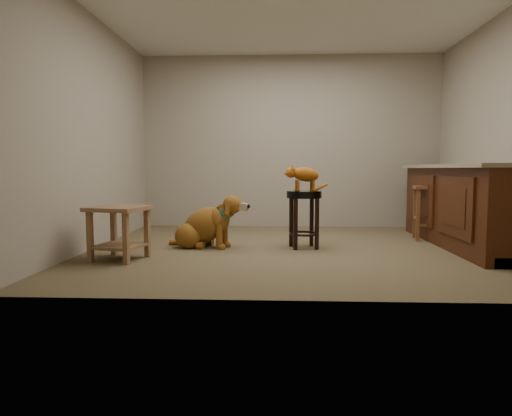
{
  "coord_description": "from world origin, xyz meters",
  "views": [
    {
      "loc": [
        -0.2,
        -5.02,
        0.89
      ],
      "look_at": [
        -0.43,
        0.07,
        0.45
      ],
      "focal_mm": 32.0,
      "sensor_mm": 36.0,
      "label": 1
    }
  ],
  "objects_px": {
    "wood_stool": "(429,212)",
    "side_table": "(119,225)",
    "padded_stool": "(304,208)",
    "golden_retriever": "(206,226)",
    "tabby_kitten": "(303,175)"
  },
  "relations": [
    {
      "from": "golden_retriever",
      "to": "tabby_kitten",
      "type": "distance_m",
      "value": 1.24
    },
    {
      "from": "wood_stool",
      "to": "tabby_kitten",
      "type": "xyz_separation_m",
      "value": [
        -1.6,
        -0.65,
        0.47
      ]
    },
    {
      "from": "padded_stool",
      "to": "tabby_kitten",
      "type": "relative_size",
      "value": 1.29
    },
    {
      "from": "padded_stool",
      "to": "side_table",
      "type": "distance_m",
      "value": 1.99
    },
    {
      "from": "golden_retriever",
      "to": "padded_stool",
      "type": "bearing_deg",
      "value": 15.45
    },
    {
      "from": "side_table",
      "to": "golden_retriever",
      "type": "distance_m",
      "value": 1.05
    },
    {
      "from": "wood_stool",
      "to": "side_table",
      "type": "bearing_deg",
      "value": -157.85
    },
    {
      "from": "side_table",
      "to": "tabby_kitten",
      "type": "relative_size",
      "value": 1.22
    },
    {
      "from": "golden_retriever",
      "to": "tabby_kitten",
      "type": "relative_size",
      "value": 1.95
    },
    {
      "from": "padded_stool",
      "to": "golden_retriever",
      "type": "height_order",
      "value": "padded_stool"
    },
    {
      "from": "padded_stool",
      "to": "side_table",
      "type": "xyz_separation_m",
      "value": [
        -1.84,
        -0.75,
        -0.11
      ]
    },
    {
      "from": "padded_stool",
      "to": "tabby_kitten",
      "type": "bearing_deg",
      "value": -175.92
    },
    {
      "from": "side_table",
      "to": "tabby_kitten",
      "type": "bearing_deg",
      "value": 22.17
    },
    {
      "from": "padded_stool",
      "to": "golden_retriever",
      "type": "bearing_deg",
      "value": -179.97
    },
    {
      "from": "padded_stool",
      "to": "wood_stool",
      "type": "xyz_separation_m",
      "value": [
        1.59,
        0.65,
        -0.11
      ]
    }
  ]
}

